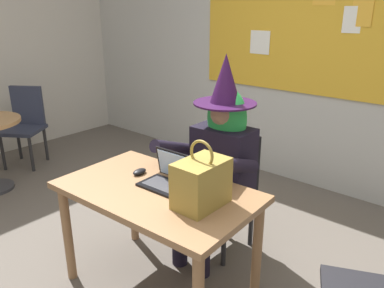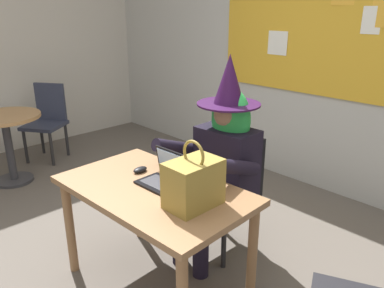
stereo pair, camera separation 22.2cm
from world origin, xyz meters
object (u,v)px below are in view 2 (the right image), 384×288
Objects in this scene: side_table_round at (7,133)px; desk_main at (154,202)px; computer_mouse at (140,170)px; person_costumed at (222,153)px; chair_at_desk at (232,186)px; laptop at (166,177)px; chair_spare_by_window at (47,118)px; handbag at (193,183)px.

desk_main is at bearing 2.00° from side_table_round.
computer_mouse is at bearing 4.39° from side_table_round.
desk_main is at bearing -3.96° from person_costumed.
person_costumed is (-0.00, -0.12, 0.29)m from chair_at_desk.
person_costumed is 4.81× the size of laptop.
person_costumed is at bearing 1.72° from chair_at_desk.
side_table_round is 0.81× the size of chair_spare_by_window.
chair_at_desk is at bearing 65.07° from computer_mouse.
computer_mouse is at bearing -20.00° from chair_at_desk.
computer_mouse is 2.54m from chair_spare_by_window.
person_costumed is at bearing 60.63° from computer_mouse.
chair_at_desk is at bearing 88.63° from desk_main.
desk_main is at bearing -21.45° from computer_mouse.
desk_main is 1.37× the size of chair_spare_by_window.
laptop reaches higher than side_table_round.
chair_spare_by_window reaches higher than chair_at_desk.
handbag reaches higher than laptop.
laptop is 0.34× the size of chair_spare_by_window.
person_costumed is 0.51m from laptop.
side_table_round is at bearing -0.00° from chair_spare_by_window.
person_costumed is 1.63× the size of chair_spare_by_window.
chair_at_desk is 0.73m from computer_mouse.
chair_at_desk reaches higher than computer_mouse.
desk_main is at bearing 44.97° from chair_spare_by_window.
chair_at_desk is 2.90× the size of laptop.
handbag reaches higher than chair_spare_by_window.
handbag is at bearing 26.13° from person_costumed.
desk_main is 2.78m from chair_spare_by_window.
computer_mouse reaches higher than side_table_round.
desk_main is 4.05× the size of laptop.
side_table_round is (-2.33, -0.68, -0.25)m from person_costumed.
laptop is at bearing 167.84° from handbag.
laptop reaches higher than desk_main.
chair_at_desk reaches higher than side_table_round.
side_table_round is (-2.31, -0.08, -0.09)m from desk_main.
handbag is (0.31, -0.58, 0.07)m from person_costumed.
laptop reaches higher than chair_spare_by_window.
desk_main is 0.28m from computer_mouse.
computer_mouse is at bearing -28.53° from person_costumed.
person_costumed is 0.66m from handbag.
laptop is at bearing 80.70° from desk_main.
chair_at_desk reaches higher than desk_main.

